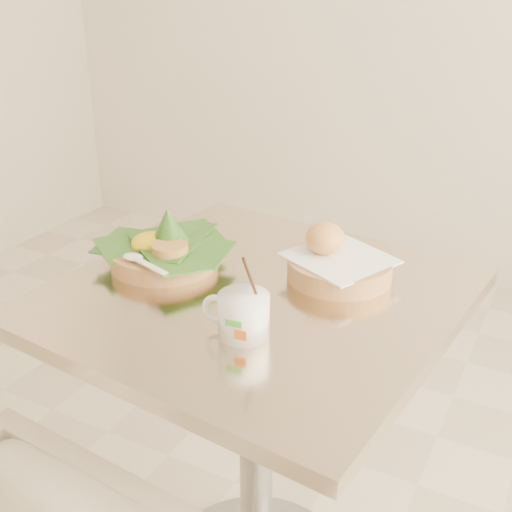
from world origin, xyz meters
The scene contains 4 objects.
cafe_table centered at (0.19, -0.01, 0.53)m, with size 0.77×0.77×0.75m.
rice_basket centered at (-0.03, 0.01, 0.79)m, with size 0.27×0.27×0.14m.
bread_basket centered at (0.30, 0.12, 0.78)m, with size 0.22×0.22×0.10m.
coffee_mug centered at (0.24, -0.16, 0.79)m, with size 0.12×0.09×0.15m.
Camera 1 is at (0.69, -0.95, 1.30)m, focal length 45.00 mm.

